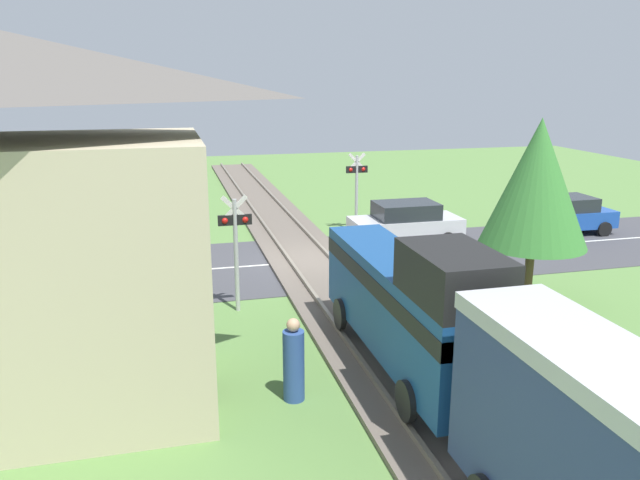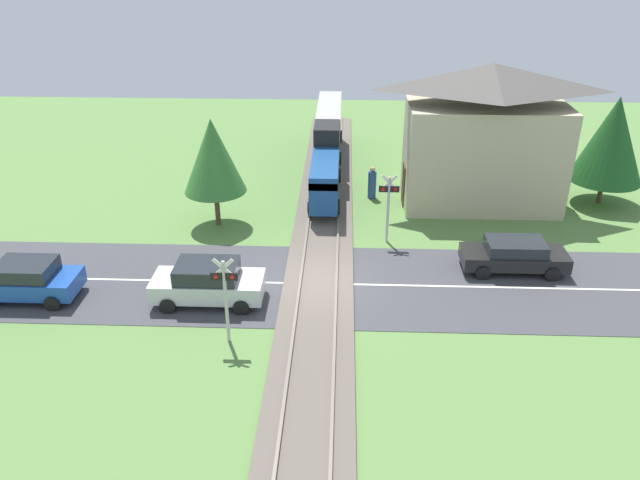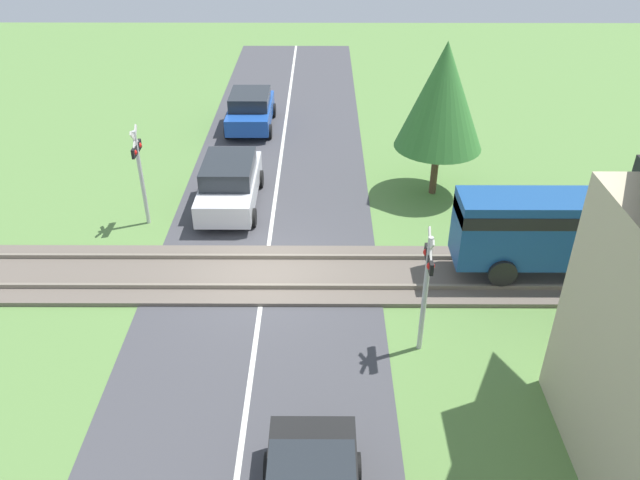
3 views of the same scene
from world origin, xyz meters
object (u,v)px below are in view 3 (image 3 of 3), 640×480
(car_near_crossing, at_px, (230,183))
(crossing_signal_east_approach, at_px, (427,277))
(crossing_signal_west_approach, at_px, (139,164))
(car_behind_queue, at_px, (251,109))
(pedestrian_by_station, at_px, (633,309))

(car_near_crossing, bearing_deg, crossing_signal_east_approach, 37.39)
(crossing_signal_west_approach, bearing_deg, car_behind_queue, 162.85)
(crossing_signal_west_approach, bearing_deg, car_near_crossing, 115.20)
(car_behind_queue, relative_size, crossing_signal_west_approach, 1.18)
(crossing_signal_east_approach, height_order, pedestrian_by_station, crossing_signal_east_approach)
(car_near_crossing, xyz_separation_m, crossing_signal_east_approach, (7.04, 5.38, 1.23))
(car_near_crossing, bearing_deg, crossing_signal_west_approach, -64.80)
(pedestrian_by_station, bearing_deg, car_near_crossing, -121.91)
(car_behind_queue, bearing_deg, crossing_signal_west_approach, -17.15)
(car_near_crossing, height_order, car_behind_queue, car_near_crossing)
(crossing_signal_east_approach, bearing_deg, car_near_crossing, -142.61)
(crossing_signal_west_approach, bearing_deg, pedestrian_by_station, 67.58)
(car_near_crossing, xyz_separation_m, car_behind_queue, (-6.93, -0.00, -0.05))
(car_near_crossing, distance_m, crossing_signal_east_approach, 8.95)
(crossing_signal_east_approach, distance_m, pedestrian_by_station, 5.31)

